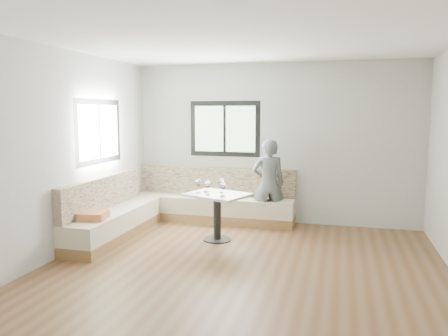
# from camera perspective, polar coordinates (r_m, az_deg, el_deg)

# --- Properties ---
(room) EXTENTS (5.01, 5.01, 2.81)m
(room) POSITION_cam_1_polar(r_m,az_deg,el_deg) (5.37, 1.90, 1.57)
(room) COLOR brown
(room) RESTS_ON ground
(banquette) EXTENTS (2.90, 2.80, 0.95)m
(banquette) POSITION_cam_1_polar(r_m,az_deg,el_deg) (7.46, -6.77, -5.27)
(banquette) COLOR brown
(banquette) RESTS_ON ground
(table) EXTENTS (1.07, 0.95, 0.73)m
(table) POSITION_cam_1_polar(r_m,az_deg,el_deg) (6.65, -0.89, -4.89)
(table) COLOR black
(table) RESTS_ON ground
(person) EXTENTS (0.63, 0.51, 1.50)m
(person) POSITION_cam_1_polar(r_m,az_deg,el_deg) (7.46, 5.83, -1.98)
(person) COLOR #535A5C
(person) RESTS_ON ground
(olive_ramekin) EXTENTS (0.09, 0.09, 0.03)m
(olive_ramekin) POSITION_cam_1_polar(r_m,az_deg,el_deg) (6.71, -2.35, -3.05)
(olive_ramekin) COLOR white
(olive_ramekin) RESTS_ON table
(wine_glass_a) EXTENTS (0.10, 0.10, 0.22)m
(wine_glass_a) POSITION_cam_1_polar(r_m,az_deg,el_deg) (6.63, -3.41, -1.98)
(wine_glass_a) COLOR white
(wine_glass_a) RESTS_ON table
(wine_glass_b) EXTENTS (0.10, 0.10, 0.22)m
(wine_glass_b) POSITION_cam_1_polar(r_m,az_deg,el_deg) (6.48, -2.15, -2.19)
(wine_glass_b) COLOR white
(wine_glass_b) RESTS_ON table
(wine_glass_c) EXTENTS (0.10, 0.10, 0.22)m
(wine_glass_c) POSITION_cam_1_polar(r_m,az_deg,el_deg) (6.37, -0.14, -2.36)
(wine_glass_c) COLOR white
(wine_glass_c) RESTS_ON table
(wine_glass_d) EXTENTS (0.10, 0.10, 0.22)m
(wine_glass_d) POSITION_cam_1_polar(r_m,az_deg,el_deg) (6.65, -0.33, -1.94)
(wine_glass_d) COLOR white
(wine_glass_d) RESTS_ON table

